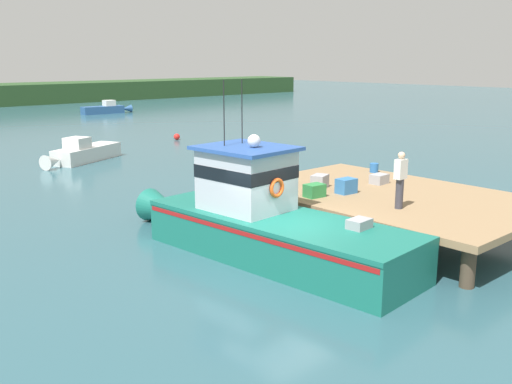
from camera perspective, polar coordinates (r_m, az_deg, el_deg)
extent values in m
plane|color=#2D5660|center=(15.56, 2.53, -7.14)|extent=(200.00, 200.00, 0.00)
cylinder|color=#4C3D2D|center=(14.80, 20.17, -6.98)|extent=(0.36, 0.36, 1.00)
cylinder|color=#4C3D2D|center=(19.73, -1.27, -1.26)|extent=(0.36, 0.36, 1.00)
cylinder|color=#4C3D2D|center=(23.37, 8.41, 0.86)|extent=(0.36, 0.36, 1.00)
cube|color=#937551|center=(18.80, 13.04, -0.43)|extent=(6.00, 9.00, 0.20)
cube|color=#196B5B|center=(15.75, 2.19, -4.78)|extent=(3.13, 8.17, 1.10)
cone|color=#196B5B|center=(19.20, -8.89, -1.66)|extent=(1.24, 1.88, 1.10)
cube|color=#A31919|center=(15.62, 2.21, -3.21)|extent=(3.13, 8.01, 0.12)
cube|color=#196B5B|center=(15.57, 2.21, -2.64)|extent=(3.17, 8.18, 0.12)
cube|color=silver|center=(16.16, -0.97, 1.01)|extent=(2.07, 2.34, 1.80)
cube|color=black|center=(16.10, -0.97, 2.11)|extent=(2.09, 2.37, 0.36)
cube|color=#2D56A8|center=(15.99, -0.98, 4.34)|extent=(2.33, 2.66, 0.10)
sphere|color=white|center=(15.75, -0.20, 5.06)|extent=(0.36, 0.36, 0.36)
cylinder|color=black|center=(15.99, -3.17, 7.75)|extent=(0.03, 0.03, 1.80)
cylinder|color=black|center=(16.48, -1.39, 7.92)|extent=(0.03, 0.03, 1.80)
cube|color=#939399|center=(14.69, 10.13, -3.32)|extent=(0.63, 0.49, 0.36)
torus|color=orange|center=(13.65, 10.01, -5.10)|extent=(0.60, 0.60, 0.12)
torus|color=#EA5119|center=(15.41, 2.07, 0.41)|extent=(0.55, 0.14, 0.54)
cube|color=#9E9EA3|center=(20.14, 12.04, 1.27)|extent=(0.63, 0.48, 0.33)
cube|color=#9E9EA3|center=(19.17, 6.29, 1.06)|extent=(0.71, 0.62, 0.43)
cube|color=#3370B2|center=(18.49, 8.88, 0.60)|extent=(0.63, 0.48, 0.47)
cube|color=#2D8442|center=(17.87, 5.78, 0.15)|extent=(0.63, 0.49, 0.40)
cylinder|color=#2866B2|center=(22.13, 11.55, 2.35)|extent=(0.32, 0.32, 0.34)
cylinder|color=#383842|center=(16.85, 13.94, -0.17)|extent=(0.22, 0.22, 0.86)
cube|color=white|center=(16.71, 14.07, 2.21)|extent=(0.36, 0.22, 0.56)
sphere|color=beige|center=(16.64, 14.15, 3.52)|extent=(0.20, 0.20, 0.20)
cube|color=#285184|center=(60.35, -14.87, 7.82)|extent=(4.21, 1.65, 0.75)
cone|color=#285184|center=(61.38, -12.64, 8.02)|extent=(1.09, 0.83, 0.75)
cube|color=silver|center=(60.58, -14.27, 8.49)|extent=(1.11, 1.13, 0.56)
cube|color=silver|center=(32.48, -16.30, 3.66)|extent=(4.39, 3.01, 0.77)
cone|color=silver|center=(30.51, -19.40, 2.87)|extent=(1.28, 1.14, 0.77)
cube|color=silver|center=(31.82, -17.21, 4.64)|extent=(1.41, 1.42, 0.58)
sphere|color=red|center=(39.70, -7.81, 5.42)|extent=(0.42, 0.42, 0.42)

